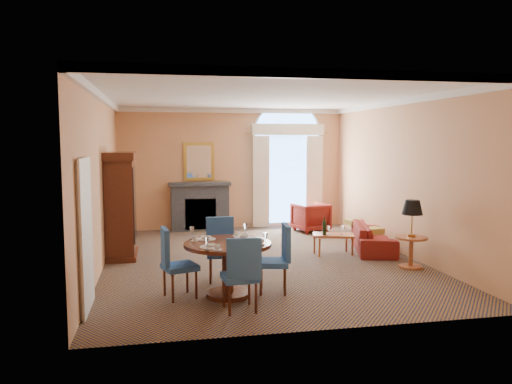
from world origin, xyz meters
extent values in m
plane|color=#131F3E|center=(0.00, 0.00, 0.00)|extent=(7.50, 7.50, 0.00)
cube|color=tan|center=(0.00, 3.75, 1.60)|extent=(6.00, 0.04, 3.20)
cube|color=tan|center=(-3.00, 0.00, 1.60)|extent=(0.04, 7.50, 3.20)
cube|color=tan|center=(3.00, 0.00, 1.60)|extent=(0.04, 7.50, 3.20)
cube|color=silver|center=(0.00, 0.00, 3.20)|extent=(6.00, 7.50, 0.04)
cube|color=white|center=(0.00, 0.00, 3.14)|extent=(6.00, 7.50, 0.12)
cube|color=white|center=(-2.96, -2.40, 1.03)|extent=(0.08, 0.90, 2.06)
cube|color=#373C42|center=(-0.90, 3.55, 0.60)|extent=(1.50, 0.40, 1.20)
cube|color=#373C42|center=(-0.90, 3.52, 1.24)|extent=(1.60, 0.46, 0.08)
cube|color=gold|center=(-0.90, 3.72, 1.80)|extent=(0.80, 0.04, 1.00)
cube|color=silver|center=(-0.90, 3.70, 1.80)|extent=(0.64, 0.02, 0.84)
cube|color=white|center=(1.50, 3.73, 1.25)|extent=(1.90, 0.04, 2.50)
cube|color=#8CB6EB|center=(1.50, 3.72, 1.25)|extent=(1.70, 0.02, 2.30)
cylinder|color=white|center=(1.50, 3.73, 2.50)|extent=(1.90, 0.04, 1.90)
cube|color=beige|center=(0.75, 3.61, 1.25)|extent=(0.45, 0.06, 2.45)
cube|color=beige|center=(2.25, 3.61, 1.25)|extent=(0.45, 0.06, 2.45)
cube|color=beige|center=(1.50, 3.61, 2.65)|extent=(2.00, 0.08, 0.30)
cube|color=#3A180D|center=(-2.72, 0.76, 0.98)|extent=(0.54, 0.98, 1.97)
cube|color=#3A180D|center=(-2.72, 0.76, 2.04)|extent=(0.61, 1.08, 0.16)
cube|color=#3A180D|center=(-2.72, 0.76, 0.05)|extent=(0.61, 1.08, 0.10)
cylinder|color=#3A180D|center=(-0.96, -2.17, 0.80)|extent=(1.32, 1.32, 0.05)
cylinder|color=#3A180D|center=(-0.96, -2.17, 0.39)|extent=(0.18, 0.18, 0.77)
cylinder|color=#3A180D|center=(-0.96, -2.17, 0.03)|extent=(0.66, 0.66, 0.07)
cylinder|color=white|center=(-0.67, -1.88, 0.83)|extent=(0.30, 0.30, 0.01)
imported|color=white|center=(-0.67, -1.88, 0.86)|extent=(0.15, 0.15, 0.04)
imported|color=white|center=(-0.75, -1.70, 0.87)|extent=(0.09, 0.09, 0.07)
cylinder|color=white|center=(-1.26, -1.88, 0.83)|extent=(0.30, 0.30, 0.01)
imported|color=white|center=(-1.26, -1.88, 0.86)|extent=(0.15, 0.15, 0.04)
imported|color=white|center=(-1.44, -1.96, 0.87)|extent=(0.09, 0.09, 0.07)
cylinder|color=white|center=(-1.26, -2.47, 0.83)|extent=(0.30, 0.30, 0.01)
imported|color=white|center=(-1.26, -2.47, 0.86)|extent=(0.15, 0.15, 0.04)
imported|color=white|center=(-1.18, -2.65, 0.87)|extent=(0.09, 0.09, 0.07)
cylinder|color=white|center=(-0.67, -2.47, 0.83)|extent=(0.30, 0.30, 0.01)
imported|color=white|center=(-0.67, -2.47, 0.86)|extent=(0.15, 0.15, 0.04)
imported|color=white|center=(-0.49, -2.39, 0.87)|extent=(0.09, 0.09, 0.07)
cube|color=#245090|center=(-0.95, -1.32, 0.47)|extent=(0.53, 0.53, 0.08)
cube|color=#245090|center=(-0.95, -1.11, 0.77)|extent=(0.47, 0.08, 0.56)
cylinder|color=#3A180D|center=(-0.74, -1.16, 0.21)|extent=(0.04, 0.04, 0.43)
cylinder|color=#3A180D|center=(-1.11, -1.12, 0.21)|extent=(0.04, 0.04, 0.43)
cylinder|color=#3A180D|center=(-0.79, -1.53, 0.21)|extent=(0.04, 0.04, 0.43)
cylinder|color=#3A180D|center=(-1.16, -1.48, 0.21)|extent=(0.04, 0.04, 0.43)
cube|color=#245090|center=(-0.89, -2.82, 0.47)|extent=(0.50, 0.50, 0.08)
cube|color=#245090|center=(-0.86, -3.04, 0.77)|extent=(0.47, 0.13, 0.56)
cylinder|color=#3A180D|center=(-1.06, -3.02, 0.21)|extent=(0.04, 0.04, 0.43)
cylinder|color=#3A180D|center=(-0.69, -2.99, 0.21)|extent=(0.04, 0.04, 0.43)
cylinder|color=#3A180D|center=(-1.08, -2.65, 0.21)|extent=(0.04, 0.04, 0.43)
cylinder|color=#3A180D|center=(-0.72, -2.63, 0.21)|extent=(0.04, 0.04, 0.43)
cube|color=#245090|center=(-0.25, -2.11, 0.47)|extent=(0.56, 0.56, 0.08)
cube|color=#245090|center=(-0.03, -2.09, 0.77)|extent=(0.11, 0.47, 0.56)
cylinder|color=#3A180D|center=(-0.11, -2.33, 0.21)|extent=(0.04, 0.04, 0.43)
cylinder|color=#3A180D|center=(-0.03, -1.97, 0.21)|extent=(0.04, 0.04, 0.43)
cylinder|color=#3A180D|center=(-0.47, -2.25, 0.21)|extent=(0.04, 0.04, 0.43)
cylinder|color=#3A180D|center=(-0.38, -1.89, 0.21)|extent=(0.04, 0.04, 0.43)
cube|color=#245090|center=(-1.67, -2.09, 0.47)|extent=(0.59, 0.59, 0.08)
cube|color=#245090|center=(-1.89, -2.06, 0.77)|extent=(0.13, 0.47, 0.56)
cylinder|color=#3A180D|center=(-1.90, -1.97, 0.21)|extent=(0.04, 0.04, 0.43)
cylinder|color=#3A180D|center=(-1.79, -2.32, 0.21)|extent=(0.04, 0.04, 0.43)
cylinder|color=#3A180D|center=(-1.55, -1.86, 0.21)|extent=(0.04, 0.04, 0.43)
cylinder|color=#3A180D|center=(-1.44, -2.21, 0.21)|extent=(0.04, 0.04, 0.43)
imported|color=maroon|center=(2.55, 0.39, 0.28)|extent=(1.27, 2.07, 0.56)
imported|color=maroon|center=(1.90, 2.80, 0.37)|extent=(0.96, 0.98, 0.74)
cube|color=#9F532F|center=(1.57, 0.19, 0.40)|extent=(0.94, 0.69, 0.05)
cylinder|color=#9F532F|center=(1.22, 0.02, 0.19)|extent=(0.04, 0.04, 0.37)
cylinder|color=#9F532F|center=(1.93, 0.02, 0.19)|extent=(0.04, 0.04, 0.37)
cylinder|color=#9F532F|center=(1.22, 0.36, 0.19)|extent=(0.04, 0.04, 0.37)
cylinder|color=#9F532F|center=(1.93, 0.36, 0.19)|extent=(0.04, 0.04, 0.37)
cylinder|color=#9F532F|center=(2.60, -1.14, 0.57)|extent=(0.59, 0.59, 0.04)
cylinder|color=#9F532F|center=(2.60, -1.14, 0.27)|extent=(0.08, 0.08, 0.55)
cylinder|color=#9F532F|center=(2.60, -1.14, 0.02)|extent=(0.43, 0.43, 0.04)
camera|label=1|loc=(-1.97, -9.48, 2.35)|focal=35.00mm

